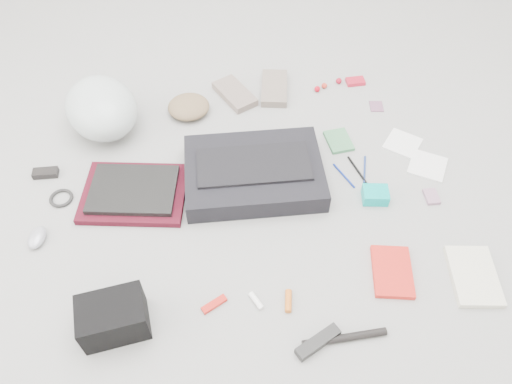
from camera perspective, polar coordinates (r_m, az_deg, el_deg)
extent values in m
plane|color=gray|center=(1.85, 0.00, -0.97)|extent=(4.00, 4.00, 0.00)
cube|color=black|center=(1.88, -0.24, 2.19)|extent=(0.56, 0.43, 0.09)
cube|color=black|center=(1.84, -0.25, 3.18)|extent=(0.44, 0.25, 0.01)
cube|color=#460B18|center=(1.91, -13.73, -0.16)|extent=(0.44, 0.37, 0.03)
cube|color=black|center=(1.89, -13.86, 0.29)|extent=(0.36, 0.30, 0.02)
ellipsoid|color=silver|center=(2.14, -17.25, 9.15)|extent=(0.37, 0.41, 0.21)
ellipsoid|color=#7F6649|center=(2.18, -7.71, 9.63)|extent=(0.20, 0.20, 0.06)
cube|color=gray|center=(2.25, -2.45, 11.15)|extent=(0.18, 0.24, 0.03)
cube|color=gray|center=(2.28, 2.10, 11.78)|extent=(0.17, 0.25, 0.03)
cube|color=black|center=(2.08, -22.91, 2.02)|extent=(0.10, 0.05, 0.03)
torus|color=black|center=(1.99, -21.37, -0.66)|extent=(0.11, 0.11, 0.01)
ellipsoid|color=#9FA1AE|center=(1.89, -23.75, -4.78)|extent=(0.08, 0.11, 0.04)
cube|color=black|center=(1.60, -16.00, -13.62)|extent=(0.20, 0.14, 0.13)
cube|color=red|center=(1.63, -4.81, -12.65)|extent=(0.09, 0.05, 0.01)
cylinder|color=white|center=(1.62, 0.02, -12.32)|extent=(0.04, 0.07, 0.02)
cylinder|color=#CA621C|center=(1.63, 3.72, -12.32)|extent=(0.04, 0.08, 0.02)
cube|color=black|center=(1.57, 7.08, -16.66)|extent=(0.15, 0.09, 0.03)
cylinder|color=black|center=(1.59, 10.09, -16.08)|extent=(0.26, 0.05, 0.02)
cube|color=red|center=(1.73, 15.30, -8.77)|extent=(0.18, 0.22, 0.02)
cube|color=beige|center=(1.81, 23.61, -8.79)|extent=(0.20, 0.25, 0.02)
cube|color=#407C50|center=(2.07, 9.43, 5.79)|extent=(0.09, 0.12, 0.01)
cylinder|color=navy|center=(1.95, 10.02, 1.85)|extent=(0.04, 0.13, 0.01)
cylinder|color=black|center=(1.98, 11.55, 2.41)|extent=(0.03, 0.16, 0.01)
cylinder|color=navy|center=(1.99, 12.31, 2.56)|extent=(0.06, 0.13, 0.01)
cube|color=#03B9B3|center=(1.89, 13.47, -0.33)|extent=(0.11, 0.10, 0.05)
cube|color=#A47894|center=(1.97, 19.40, -0.50)|extent=(0.06, 0.08, 0.01)
cube|color=white|center=(2.12, 16.42, 5.35)|extent=(0.18, 0.18, 0.01)
cube|color=white|center=(2.07, 19.01, 2.87)|extent=(0.19, 0.19, 0.01)
sphere|color=#B90819|center=(2.29, 7.01, 11.61)|extent=(0.03, 0.03, 0.03)
sphere|color=red|center=(2.31, 7.81, 11.95)|extent=(0.03, 0.03, 0.03)
sphere|color=maroon|center=(2.35, 9.44, 12.42)|extent=(0.03, 0.03, 0.03)
cube|color=red|center=(2.37, 11.28, 12.29)|extent=(0.09, 0.06, 0.02)
cube|color=#875573|center=(2.27, 13.60, 9.49)|extent=(0.07, 0.08, 0.00)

